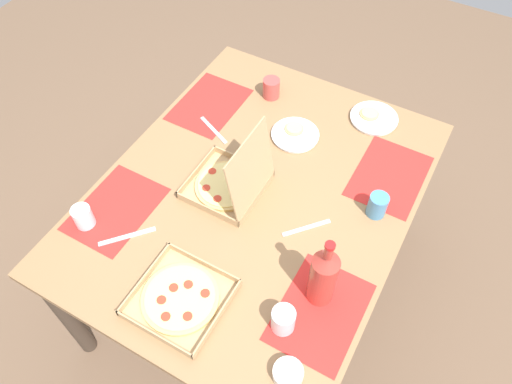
# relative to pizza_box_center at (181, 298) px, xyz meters

# --- Properties ---
(ground_plane) EXTENTS (6.00, 6.00, 0.00)m
(ground_plane) POSITION_rel_pizza_box_center_xyz_m (-0.52, -0.00, -0.75)
(ground_plane) COLOR brown
(dining_table) EXTENTS (1.47, 1.15, 0.74)m
(dining_table) POSITION_rel_pizza_box_center_xyz_m (-0.52, -0.00, -0.11)
(dining_table) COLOR #3F3328
(dining_table) RESTS_ON ground_plane
(placemat_near_left) EXTENTS (0.36, 0.26, 0.00)m
(placemat_near_left) POSITION_rel_pizza_box_center_xyz_m (-0.85, -0.43, -0.01)
(placemat_near_left) COLOR red
(placemat_near_left) RESTS_ON dining_table
(placemat_near_right) EXTENTS (0.36, 0.26, 0.00)m
(placemat_near_right) POSITION_rel_pizza_box_center_xyz_m (-0.19, -0.43, -0.01)
(placemat_near_right) COLOR red
(placemat_near_right) RESTS_ON dining_table
(placemat_far_left) EXTENTS (0.36, 0.26, 0.00)m
(placemat_far_left) POSITION_rel_pizza_box_center_xyz_m (-0.85, 0.42, -0.01)
(placemat_far_left) COLOR red
(placemat_far_left) RESTS_ON dining_table
(placemat_far_right) EXTENTS (0.36, 0.26, 0.00)m
(placemat_far_right) POSITION_rel_pizza_box_center_xyz_m (-0.19, 0.42, -0.01)
(placemat_far_right) COLOR red
(placemat_far_right) RESTS_ON dining_table
(pizza_box_center) EXTENTS (0.30, 0.30, 0.04)m
(pizza_box_center) POSITION_rel_pizza_box_center_xyz_m (0.00, 0.00, 0.00)
(pizza_box_center) COLOR tan
(pizza_box_center) RESTS_ON dining_table
(pizza_box_corner_left) EXTENTS (0.28, 0.28, 0.31)m
(pizza_box_corner_left) POSITION_rel_pizza_box_center_xyz_m (-0.48, -0.09, 0.04)
(pizza_box_corner_left) COLOR tan
(pizza_box_corner_left) RESTS_ON dining_table
(plate_near_left) EXTENTS (0.20, 0.20, 0.03)m
(plate_near_left) POSITION_rel_pizza_box_center_xyz_m (-0.86, -0.01, -0.00)
(plate_near_left) COLOR white
(plate_near_left) RESTS_ON dining_table
(plate_near_right) EXTENTS (0.21, 0.21, 0.03)m
(plate_near_right) POSITION_rel_pizza_box_center_xyz_m (-1.12, 0.25, -0.00)
(plate_near_right) COLOR white
(plate_near_right) RESTS_ON dining_table
(soda_bottle) EXTENTS (0.09, 0.09, 0.32)m
(soda_bottle) POSITION_rel_pizza_box_center_xyz_m (-0.24, 0.39, 0.12)
(soda_bottle) COLOR #B2382D
(soda_bottle) RESTS_ON dining_table
(cup_dark) EXTENTS (0.08, 0.08, 0.09)m
(cup_dark) POSITION_rel_pizza_box_center_xyz_m (-0.09, 0.34, 0.04)
(cup_dark) COLOR silver
(cup_dark) RESTS_ON dining_table
(cup_clear_left) EXTENTS (0.07, 0.07, 0.09)m
(cup_clear_left) POSITION_rel_pizza_box_center_xyz_m (-0.08, -0.48, 0.03)
(cup_clear_left) COLOR silver
(cup_clear_left) RESTS_ON dining_table
(cup_red) EXTENTS (0.07, 0.07, 0.10)m
(cup_red) POSITION_rel_pizza_box_center_xyz_m (-0.65, 0.44, 0.04)
(cup_red) COLOR teal
(cup_red) RESTS_ON dining_table
(cup_clear_right) EXTENTS (0.08, 0.08, 0.09)m
(cup_clear_right) POSITION_rel_pizza_box_center_xyz_m (-1.04, -0.21, 0.03)
(cup_clear_right) COLOR #BF4742
(cup_clear_right) RESTS_ON dining_table
(condiment_bowl) EXTENTS (0.09, 0.09, 0.04)m
(condiment_bowl) POSITION_rel_pizza_box_center_xyz_m (0.05, 0.42, 0.01)
(condiment_bowl) COLOR white
(condiment_bowl) RESTS_ON dining_table
(fork_by_near_right) EXTENTS (0.15, 0.14, 0.00)m
(fork_by_near_right) POSITION_rel_pizza_box_center_xyz_m (-0.46, 0.24, -0.01)
(fork_by_near_right) COLOR #B7B7BC
(fork_by_near_right) RESTS_ON dining_table
(knife_by_far_right) EXTENTS (0.17, 0.15, 0.00)m
(knife_by_far_right) POSITION_rel_pizza_box_center_xyz_m (-0.11, -0.31, -0.01)
(knife_by_far_right) COLOR #B7B7BC
(knife_by_far_right) RESTS_ON dining_table
(fork_by_near_left) EXTENTS (0.09, 0.18, 0.00)m
(fork_by_near_left) POSITION_rel_pizza_box_center_xyz_m (-0.72, -0.33, -0.01)
(fork_by_near_left) COLOR #B7B7BC
(fork_by_near_left) RESTS_ON dining_table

